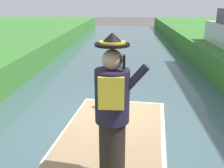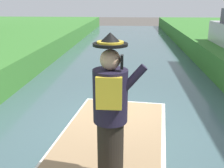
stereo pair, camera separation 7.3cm
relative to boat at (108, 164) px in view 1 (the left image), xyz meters
The scene contains 5 objects.
ground_plane 2.02m from the boat, 90.00° to the left, with size 80.00×80.00×0.00m, color #4C4742.
canal_water 2.01m from the boat, 90.00° to the left, with size 6.51×48.00×0.10m, color #3D565B.
boat is the anchor object (origin of this frame).
person_pirate 1.46m from the boat, 81.18° to the right, with size 0.61×0.42×1.85m.
parrot_plush 1.64m from the boat, 90.71° to the left, with size 0.36×0.35×0.57m.
Camera 1 is at (0.27, -5.55, 2.89)m, focal length 42.24 mm.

